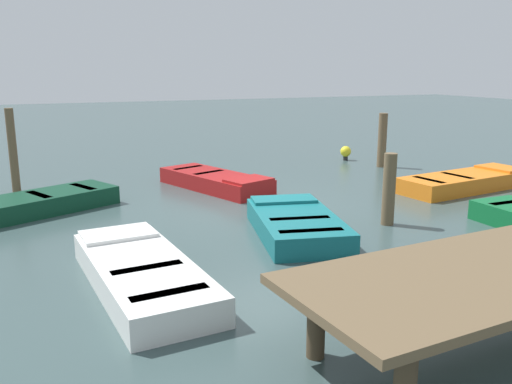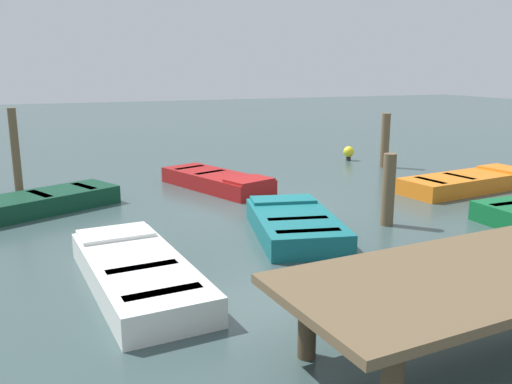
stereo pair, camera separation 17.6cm
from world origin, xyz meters
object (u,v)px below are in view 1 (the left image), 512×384
at_px(rowboat_orange, 465,181).
at_px(mooring_piling_far_left, 382,140).
at_px(rowboat_red, 216,181).
at_px(rowboat_teal, 296,224).
at_px(dock_segment, 508,271).
at_px(mooring_piling_mid_right, 389,189).
at_px(rowboat_white, 142,273).
at_px(mooring_piling_center, 13,151).
at_px(marker_buoy, 346,152).
at_px(rowboat_dark_green, 25,205).

xyz_separation_m(rowboat_orange, mooring_piling_far_left, (0.03, -3.56, 0.63)).
bearing_deg(rowboat_red, rowboat_teal, -18.31).
bearing_deg(rowboat_teal, rowboat_orange, -59.75).
height_order(dock_segment, mooring_piling_mid_right, mooring_piling_mid_right).
height_order(rowboat_white, rowboat_teal, same).
bearing_deg(rowboat_orange, mooring_piling_center, 150.66).
bearing_deg(mooring_piling_far_left, rowboat_white, 36.79).
distance_m(dock_segment, marker_buoy, 12.43).
distance_m(rowboat_white, marker_buoy, 11.82).
height_order(rowboat_dark_green, mooring_piling_center, mooring_piling_center).
bearing_deg(rowboat_teal, mooring_piling_far_left, -34.01).
xyz_separation_m(rowboat_red, mooring_piling_center, (4.74, -1.67, 0.83)).
height_order(rowboat_white, mooring_piling_mid_right, mooring_piling_mid_right).
xyz_separation_m(rowboat_dark_green, mooring_piling_center, (0.18, -2.52, 0.83)).
bearing_deg(rowboat_orange, marker_buoy, 86.89).
distance_m(dock_segment, mooring_piling_far_left, 11.23).
relative_size(rowboat_white, rowboat_red, 1.00).
height_order(mooring_piling_mid_right, marker_buoy, mooring_piling_mid_right).
bearing_deg(mooring_piling_mid_right, rowboat_teal, -2.20).
xyz_separation_m(rowboat_dark_green, rowboat_teal, (-4.65, 3.51, 0.00)).
bearing_deg(dock_segment, rowboat_dark_green, -62.40).
bearing_deg(rowboat_orange, rowboat_white, -168.35).
bearing_deg(dock_segment, mooring_piling_far_left, -123.18).
bearing_deg(marker_buoy, mooring_piling_mid_right, 63.91).
xyz_separation_m(mooring_piling_far_left, marker_buoy, (0.36, -1.51, -0.56)).
bearing_deg(mooring_piling_mid_right, mooring_piling_far_left, -124.72).
xyz_separation_m(rowboat_orange, mooring_piling_mid_right, (3.78, 1.85, 0.50)).
relative_size(mooring_piling_center, marker_buoy, 4.37).
height_order(rowboat_red, mooring_piling_mid_right, mooring_piling_mid_right).
bearing_deg(marker_buoy, rowboat_orange, 94.41).
xyz_separation_m(rowboat_white, rowboat_teal, (-3.15, -1.33, 0.00)).
distance_m(rowboat_white, rowboat_teal, 3.42).
bearing_deg(rowboat_white, rowboat_teal, -71.68).
xyz_separation_m(rowboat_white, rowboat_orange, (-8.94, -3.11, -0.00)).
distance_m(rowboat_orange, mooring_piling_far_left, 3.61).
bearing_deg(rowboat_orange, rowboat_red, 148.75).
distance_m(rowboat_dark_green, mooring_piling_mid_right, 7.58).
xyz_separation_m(dock_segment, rowboat_white, (3.48, -3.17, -0.63)).
relative_size(dock_segment, marker_buoy, 11.19).
height_order(mooring_piling_far_left, mooring_piling_center, mooring_piling_center).
bearing_deg(dock_segment, rowboat_red, -91.54).
xyz_separation_m(dock_segment, mooring_piling_mid_right, (-1.67, -4.42, -0.12)).
distance_m(mooring_piling_mid_right, marker_buoy, 7.71).
height_order(dock_segment, mooring_piling_center, mooring_piling_center).
distance_m(rowboat_red, mooring_piling_far_left, 5.96).
height_order(mooring_piling_far_left, mooring_piling_mid_right, mooring_piling_far_left).
xyz_separation_m(rowboat_white, mooring_piling_far_left, (-8.91, -6.66, 0.63)).
distance_m(dock_segment, rowboat_red, 8.89).
bearing_deg(mooring_piling_far_left, rowboat_dark_green, 9.93).
bearing_deg(rowboat_teal, mooring_piling_center, 51.90).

